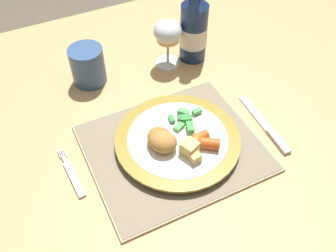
% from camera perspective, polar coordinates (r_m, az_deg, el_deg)
% --- Properties ---
extents(ground_plane, '(6.00, 6.00, 0.00)m').
position_cam_1_polar(ground_plane, '(1.48, -1.65, -18.40)').
color(ground_plane, brown).
extents(dining_table, '(1.49, 0.95, 0.74)m').
position_cam_1_polar(dining_table, '(0.91, -2.53, -1.42)').
color(dining_table, tan).
rests_on(dining_table, ground).
extents(placemat, '(0.35, 0.30, 0.01)m').
position_cam_1_polar(placemat, '(0.78, 0.97, -3.26)').
color(placemat, tan).
rests_on(placemat, dining_table).
extents(dinner_plate, '(0.26, 0.26, 0.02)m').
position_cam_1_polar(dinner_plate, '(0.78, 1.47, -2.19)').
color(dinner_plate, white).
rests_on(dinner_plate, placemat).
extents(breaded_croquettes, '(0.07, 0.09, 0.04)m').
position_cam_1_polar(breaded_croquettes, '(0.74, -1.13, -2.10)').
color(breaded_croquettes, '#B77F3D').
rests_on(breaded_croquettes, dinner_plate).
extents(green_beans_pile, '(0.08, 0.08, 0.02)m').
position_cam_1_polar(green_beans_pile, '(0.79, 2.58, 1.00)').
color(green_beans_pile, '#4CA84C').
rests_on(green_beans_pile, dinner_plate).
extents(glazed_carrots, '(0.07, 0.06, 0.02)m').
position_cam_1_polar(glazed_carrots, '(0.75, 5.27, -2.38)').
color(glazed_carrots, '#CC5119').
rests_on(glazed_carrots, dinner_plate).
extents(fork, '(0.02, 0.13, 0.01)m').
position_cam_1_polar(fork, '(0.76, -14.34, -7.33)').
color(fork, silver).
rests_on(fork, dining_table).
extents(table_knife, '(0.03, 0.18, 0.01)m').
position_cam_1_polar(table_knife, '(0.84, 15.00, -0.39)').
color(table_knife, silver).
rests_on(table_knife, dining_table).
extents(wine_glass, '(0.07, 0.07, 0.13)m').
position_cam_1_polar(wine_glass, '(0.93, -0.03, 13.86)').
color(wine_glass, silver).
rests_on(wine_glass, dining_table).
extents(bottle, '(0.07, 0.07, 0.24)m').
position_cam_1_polar(bottle, '(0.96, 3.95, 14.76)').
color(bottle, navy).
rests_on(bottle, dining_table).
extents(roast_potatoes, '(0.04, 0.05, 0.03)m').
position_cam_1_polar(roast_potatoes, '(0.73, 3.36, -3.50)').
color(roast_potatoes, '#E5BC66').
rests_on(roast_potatoes, dinner_plate).
extents(drinking_cup, '(0.08, 0.08, 0.09)m').
position_cam_1_polar(drinking_cup, '(0.92, -12.15, 9.11)').
color(drinking_cup, '#385684').
rests_on(drinking_cup, dining_table).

